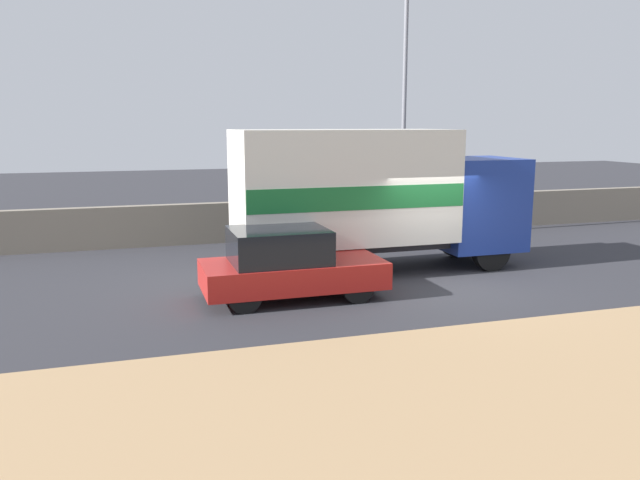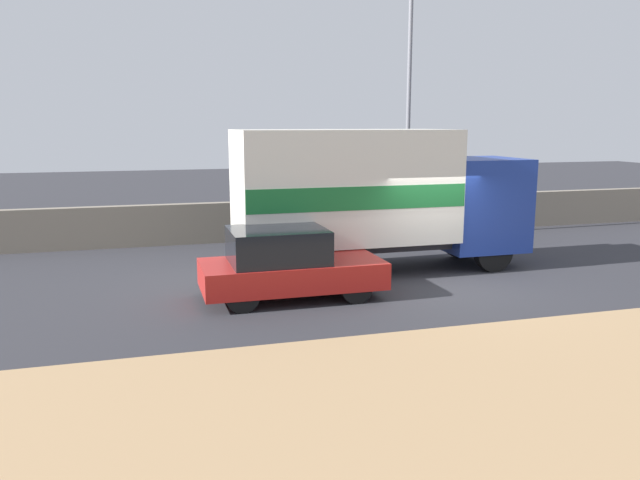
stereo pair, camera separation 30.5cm
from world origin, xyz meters
TOP-DOWN VIEW (x-y plane):
  - ground_plane at (0.00, 0.00)m, footprint 80.00×80.00m
  - dirt_shoulder_foreground at (0.00, -5.56)m, footprint 60.00×5.28m
  - stone_wall_backdrop at (0.00, 6.93)m, footprint 60.00×0.35m
  - street_lamp at (1.64, 6.07)m, footprint 0.56×0.28m
  - box_truck at (-1.20, 1.82)m, footprint 7.53×2.42m
  - car_hatchback at (-3.86, -0.08)m, footprint 3.92×1.78m

SIDE VIEW (x-z plane):
  - ground_plane at x=0.00m, z-range 0.00..0.00m
  - dirt_shoulder_foreground at x=0.00m, z-range 0.00..0.04m
  - stone_wall_backdrop at x=0.00m, z-range 0.00..1.28m
  - car_hatchback at x=-3.86m, z-range -0.01..1.54m
  - box_truck at x=-1.20m, z-range 0.20..3.81m
  - street_lamp at x=1.64m, z-range 0.57..8.74m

